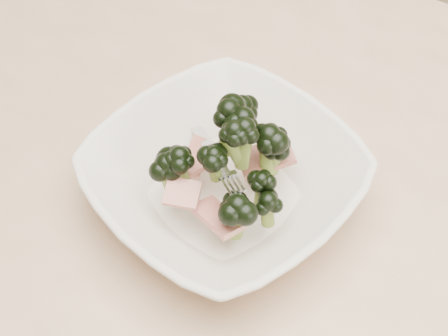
# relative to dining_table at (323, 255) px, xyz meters

# --- Properties ---
(dining_table) EXTENTS (1.20, 0.80, 0.75)m
(dining_table) POSITION_rel_dining_table_xyz_m (0.00, 0.00, 0.00)
(dining_table) COLOR tan
(dining_table) RESTS_ON ground
(broccoli_dish) EXTENTS (0.32, 0.32, 0.13)m
(broccoli_dish) POSITION_rel_dining_table_xyz_m (-0.11, -0.05, 0.14)
(broccoli_dish) COLOR beige
(broccoli_dish) RESTS_ON dining_table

